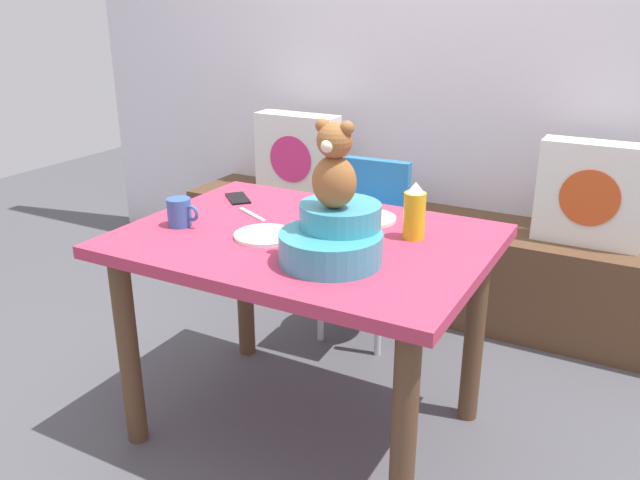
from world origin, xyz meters
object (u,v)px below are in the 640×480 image
Objects in this scene: pillow_floral_right at (592,194)px; book_stack at (401,204)px; dining_table at (306,268)px; infant_seat_teal at (334,237)px; teddy_bear at (334,167)px; dinner_plate_far at (367,218)px; ketchup_bottle at (414,212)px; cell_phone at (238,198)px; dinner_plate_near at (265,235)px; pillow_floral_left at (297,156)px; coffee_mug at (180,212)px; highchair at (365,226)px.

book_stack is (-0.86, 0.02, -0.18)m from pillow_floral_right.
dining_table is 0.29m from infant_seat_teal.
teddy_bear is 0.47m from dinner_plate_far.
infant_seat_teal is at bearing -116.28° from ketchup_bottle.
cell_phone is (-0.53, -0.01, -0.00)m from dinner_plate_far.
dinner_plate_far is at bearing 54.99° from dinner_plate_near.
pillow_floral_left is at bearing 131.46° from dinner_plate_far.
dinner_plate_far is at bearing 99.63° from infant_seat_teal.
book_stack is 1.39× the size of cell_phone.
coffee_mug is (-0.73, -0.26, -0.04)m from ketchup_bottle.
pillow_floral_left is 3.06× the size of cell_phone.
ketchup_bottle is (0.14, 0.28, 0.02)m from infant_seat_teal.
pillow_floral_left reaches higher than dinner_plate_far.
coffee_mug is 0.60× the size of dinner_plate_near.
pillow_floral_left and pillow_floral_right have the same top height.
dinner_plate_near is at bearing -152.66° from ketchup_bottle.
infant_seat_teal is (0.30, -0.89, 0.29)m from highchair.
highchair is 5.49× the size of cell_phone.
teddy_bear reaches higher than dinner_plate_near.
ketchup_bottle is 1.54× the size of coffee_mug.
ketchup_bottle is (0.44, -0.60, 0.31)m from highchair.
pillow_floral_right reaches higher than coffee_mug.
book_stack is at bearing 77.66° from coffee_mug.
infant_seat_teal is 2.29× the size of cell_phone.
ketchup_bottle reaches higher than book_stack.
dining_table is at bearing -58.64° from pillow_floral_left.
pillow_floral_right is 1.49m from cell_phone.
pillow_floral_left reaches higher than cell_phone.
coffee_mug is at bearing -172.12° from dinner_plate_near.
ketchup_bottle is at bearing 27.34° from dinner_plate_near.
ketchup_bottle is 1.28× the size of cell_phone.
pillow_floral_left is 1.36m from dining_table.
dining_table is 0.46m from coffee_mug.
coffee_mug is at bearing -102.34° from book_stack.
pillow_floral_left is 2.20× the size of book_stack.
book_stack is at bearing 91.07° from dinner_plate_near.
dining_table is (-0.73, -1.16, -0.05)m from pillow_floral_right.
teddy_bear reaches higher than pillow_floral_left.
ketchup_bottle is 0.77m from coffee_mug.
pillow_floral_left reaches higher than dinner_plate_near.
infant_seat_teal is at bearing 90.00° from teddy_bear.
coffee_mug is (-1.15, -1.28, 0.11)m from pillow_floral_right.
coffee_mug is 0.31m from dinner_plate_near.
cell_phone is at bearing 148.52° from teddy_bear.
infant_seat_teal is 0.70m from cell_phone.
coffee_mug is 0.60× the size of dinner_plate_far.
ketchup_bottle is at bearing 63.72° from infant_seat_teal.
cell_phone reaches higher than dining_table.
dinner_plate_far is (-0.06, 0.37, -0.07)m from infant_seat_teal.
pillow_floral_left is 1.38m from dinner_plate_near.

